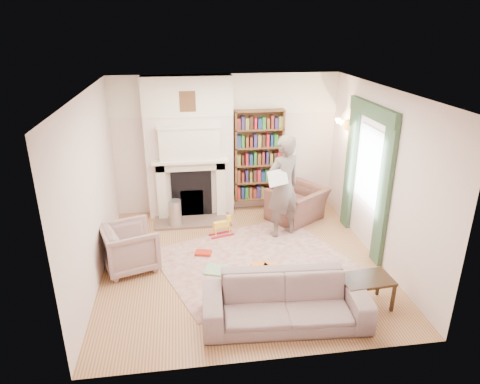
{
  "coord_description": "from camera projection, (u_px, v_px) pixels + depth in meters",
  "views": [
    {
      "loc": [
        -0.9,
        -6.12,
        3.71
      ],
      "look_at": [
        0.0,
        0.25,
        1.15
      ],
      "focal_mm": 32.0,
      "sensor_mm": 36.0,
      "label": 1
    }
  ],
  "objects": [
    {
      "name": "fireplace",
      "position": [
        190.0,
        149.0,
        8.4
      ],
      "size": [
        1.7,
        0.58,
        2.8
      ],
      "color": "silver",
      "rests_on": "floor"
    },
    {
      "name": "board_game",
      "position": [
        216.0,
        270.0,
        6.84
      ],
      "size": [
        0.43,
        0.43,
        0.03
      ],
      "primitive_type": "cube",
      "rotation": [
        0.0,
        0.0,
        -0.33
      ],
      "color": "#D3DF4E",
      "rests_on": "rug"
    },
    {
      "name": "wall_sconce",
      "position": [
        337.0,
        125.0,
        8.06
      ],
      "size": [
        0.2,
        0.24,
        0.24
      ],
      "primitive_type": null,
      "color": "gold",
      "rests_on": "wall_right"
    },
    {
      "name": "curtain_left",
      "position": [
        384.0,
        195.0,
        6.69
      ],
      "size": [
        0.07,
        0.32,
        2.4
      ],
      "primitive_type": "cube",
      "color": "#314D33",
      "rests_on": "floor"
    },
    {
      "name": "wall_back",
      "position": [
        226.0,
        145.0,
        8.68
      ],
      "size": [
        4.5,
        0.0,
        4.5
      ],
      "primitive_type": "plane",
      "rotation": [
        1.57,
        0.0,
        0.0
      ],
      "color": "silver",
      "rests_on": "floor"
    },
    {
      "name": "coffee_table",
      "position": [
        365.0,
        292.0,
        5.94
      ],
      "size": [
        0.73,
        0.51,
        0.45
      ],
      "primitive_type": null,
      "rotation": [
        0.0,
        0.0,
        0.08
      ],
      "color": "#352412",
      "rests_on": "floor"
    },
    {
      "name": "comic_annuals",
      "position": [
        264.0,
        271.0,
        6.83
      ],
      "size": [
        0.57,
        0.72,
        0.02
      ],
      "color": "red",
      "rests_on": "rug"
    },
    {
      "name": "rug",
      "position": [
        252.0,
        259.0,
        7.18
      ],
      "size": [
        3.48,
        3.09,
        0.01
      ],
      "primitive_type": "cube",
      "rotation": [
        0.0,
        0.0,
        0.35
      ],
      "color": "beige",
      "rests_on": "floor"
    },
    {
      "name": "armchair_reading",
      "position": [
        297.0,
        204.0,
        8.52
      ],
      "size": [
        1.36,
        1.33,
        0.67
      ],
      "primitive_type": "imported",
      "rotation": [
        0.0,
        0.0,
        3.75
      ],
      "color": "#542F2C",
      "rests_on": "floor"
    },
    {
      "name": "bookcase",
      "position": [
        259.0,
        156.0,
        8.72
      ],
      "size": [
        1.0,
        0.24,
        1.85
      ],
      "primitive_type": "cube",
      "color": "brown",
      "rests_on": "floor"
    },
    {
      "name": "newspaper",
      "position": [
        278.0,
        178.0,
        7.38
      ],
      "size": [
        0.41,
        0.27,
        0.27
      ],
      "primitive_type": "cube",
      "rotation": [
        -0.35,
        0.0,
        0.42
      ],
      "color": "silver",
      "rests_on": "man_reading"
    },
    {
      "name": "rocking_horse",
      "position": [
        221.0,
        226.0,
        7.9
      ],
      "size": [
        0.48,
        0.29,
        0.4
      ],
      "primitive_type": null,
      "rotation": [
        0.0,
        0.0,
        0.27
      ],
      "color": "yellow",
      "rests_on": "rug"
    },
    {
      "name": "paraffin_heater",
      "position": [
        175.0,
        214.0,
        8.23
      ],
      "size": [
        0.26,
        0.26,
        0.55
      ],
      "primitive_type": "cylinder",
      "rotation": [
        0.0,
        0.0,
        -0.11
      ],
      "color": "#B0B1B8",
      "rests_on": "floor"
    },
    {
      "name": "wall_front",
      "position": [
        273.0,
        256.0,
        4.54
      ],
      "size": [
        4.5,
        0.0,
        4.5
      ],
      "primitive_type": "plane",
      "rotation": [
        -1.57,
        0.0,
        0.0
      ],
      "color": "silver",
      "rests_on": "floor"
    },
    {
      "name": "window",
      "position": [
        369.0,
        166.0,
        7.24
      ],
      "size": [
        0.02,
        0.9,
        1.3
      ],
      "primitive_type": "cube",
      "color": "silver",
      "rests_on": "wall_right"
    },
    {
      "name": "wall_left",
      "position": [
        92.0,
        190.0,
        6.31
      ],
      "size": [
        0.0,
        4.5,
        4.5
      ],
      "primitive_type": "plane",
      "rotation": [
        1.57,
        0.0,
        1.57
      ],
      "color": "silver",
      "rests_on": "floor"
    },
    {
      "name": "man_reading",
      "position": [
        283.0,
        187.0,
        7.68
      ],
      "size": [
        0.82,
        0.7,
        1.91
      ],
      "primitive_type": "imported",
      "rotation": [
        0.0,
        0.0,
        3.56
      ],
      "color": "#5D514A",
      "rests_on": "floor"
    },
    {
      "name": "sofa",
      "position": [
        286.0,
        301.0,
        5.59
      ],
      "size": [
        2.21,
        0.99,
        0.63
      ],
      "primitive_type": "imported",
      "rotation": [
        0.0,
        0.0,
        -0.07
      ],
      "color": "gray",
      "rests_on": "floor"
    },
    {
      "name": "floor",
      "position": [
        242.0,
        261.0,
        7.12
      ],
      "size": [
        4.5,
        4.5,
        0.0
      ],
      "primitive_type": "plane",
      "color": "brown",
      "rests_on": "ground"
    },
    {
      "name": "armchair_left",
      "position": [
        130.0,
        247.0,
        6.82
      ],
      "size": [
        1.02,
        1.01,
        0.74
      ],
      "primitive_type": "imported",
      "rotation": [
        0.0,
        0.0,
        1.9
      ],
      "color": "#A99A8C",
      "rests_on": "floor"
    },
    {
      "name": "curtain_right",
      "position": [
        350.0,
        167.0,
        7.98
      ],
      "size": [
        0.07,
        0.32,
        2.4
      ],
      "primitive_type": "cube",
      "color": "#314D33",
      "rests_on": "floor"
    },
    {
      "name": "wall_right",
      "position": [
        380.0,
        176.0,
        6.9
      ],
      "size": [
        0.0,
        4.5,
        4.5
      ],
      "primitive_type": "plane",
      "rotation": [
        1.57,
        0.0,
        -1.57
      ],
      "color": "silver",
      "rests_on": "floor"
    },
    {
      "name": "pelmet",
      "position": [
        373.0,
        111.0,
        6.89
      ],
      "size": [
        0.09,
        1.7,
        0.24
      ],
      "primitive_type": "cube",
      "color": "#314D33",
      "rests_on": "wall_right"
    },
    {
      "name": "game_box_lid",
      "position": [
        203.0,
        253.0,
        7.31
      ],
      "size": [
        0.31,
        0.24,
        0.05
      ],
      "primitive_type": "cube",
      "rotation": [
        0.0,
        0.0,
        -0.24
      ],
      "color": "#B02414",
      "rests_on": "rug"
    },
    {
      "name": "ceiling",
      "position": [
        242.0,
        91.0,
        6.09
      ],
      "size": [
        4.5,
        4.5,
        0.0
      ],
      "primitive_type": "plane",
      "rotation": [
        3.14,
        0.0,
        0.0
      ],
      "color": "white",
      "rests_on": "wall_back"
    }
  ]
}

